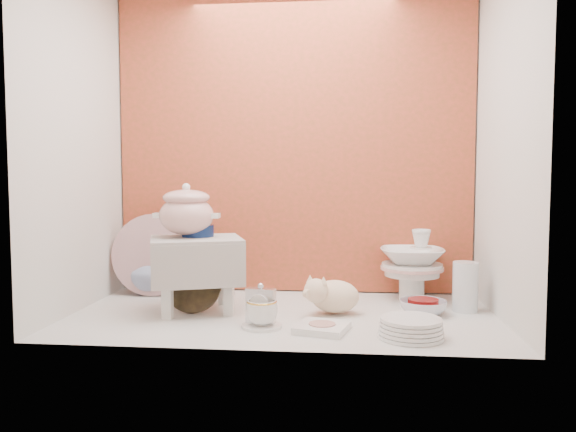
% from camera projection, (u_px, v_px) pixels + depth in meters
% --- Properties ---
extents(ground, '(1.80, 1.80, 0.00)m').
position_uv_depth(ground, '(283.00, 314.00, 2.36)').
color(ground, silver).
rests_on(ground, ground).
extents(niche_shell, '(1.86, 1.03, 1.53)m').
position_uv_depth(niche_shell, '(287.00, 100.00, 2.47)').
color(niche_shell, '#C94532').
rests_on(niche_shell, ground).
extents(step_stool, '(0.47, 0.43, 0.32)m').
position_uv_depth(step_stool, '(197.00, 275.00, 2.41)').
color(step_stool, silver).
rests_on(step_stool, ground).
extents(soup_tureen, '(0.32, 0.32, 0.24)m').
position_uv_depth(soup_tureen, '(187.00, 210.00, 2.41)').
color(soup_tureen, white).
rests_on(soup_tureen, step_stool).
extents(cobalt_bowl, '(0.19, 0.19, 0.05)m').
position_uv_depth(cobalt_bowl, '(198.00, 231.00, 2.45)').
color(cobalt_bowl, '#0A1F51').
rests_on(cobalt_bowl, step_stool).
extents(floral_platter, '(0.41, 0.11, 0.40)m').
position_uv_depth(floral_platter, '(152.00, 255.00, 2.73)').
color(floral_platter, silver).
rests_on(floral_platter, ground).
extents(blue_white_vase, '(0.28, 0.28, 0.23)m').
position_uv_depth(blue_white_vase, '(151.00, 270.00, 2.79)').
color(blue_white_vase, white).
rests_on(blue_white_vase, ground).
extents(lacquer_tray, '(0.25, 0.11, 0.24)m').
position_uv_depth(lacquer_tray, '(194.00, 284.00, 2.40)').
color(lacquer_tray, black).
rests_on(lacquer_tray, ground).
extents(mantel_clock, '(0.12, 0.06, 0.17)m').
position_uv_depth(mantel_clock, '(261.00, 305.00, 2.18)').
color(mantel_clock, silver).
rests_on(mantel_clock, ground).
extents(plush_pig, '(0.30, 0.24, 0.16)m').
position_uv_depth(plush_pig, '(335.00, 296.00, 2.36)').
color(plush_pig, beige).
rests_on(plush_pig, ground).
extents(teacup_saucer, '(0.16, 0.16, 0.01)m').
position_uv_depth(teacup_saucer, '(262.00, 326.00, 2.15)').
color(teacup_saucer, white).
rests_on(teacup_saucer, ground).
extents(gold_rim_teacup, '(0.16, 0.16, 0.10)m').
position_uv_depth(gold_rim_teacup, '(262.00, 312.00, 2.15)').
color(gold_rim_teacup, white).
rests_on(gold_rim_teacup, teacup_saucer).
extents(lattice_dish, '(0.23, 0.23, 0.03)m').
position_uv_depth(lattice_dish, '(322.00, 328.00, 2.10)').
color(lattice_dish, white).
rests_on(lattice_dish, ground).
extents(dinner_plate_stack, '(0.30, 0.30, 0.07)m').
position_uv_depth(dinner_plate_stack, '(411.00, 328.00, 2.01)').
color(dinner_plate_stack, white).
rests_on(dinner_plate_stack, ground).
extents(crystal_bowl, '(0.26, 0.26, 0.06)m').
position_uv_depth(crystal_bowl, '(423.00, 307.00, 2.36)').
color(crystal_bowl, silver).
rests_on(crystal_bowl, ground).
extents(clear_glass_vase, '(0.13, 0.13, 0.22)m').
position_uv_depth(clear_glass_vase, '(465.00, 287.00, 2.41)').
color(clear_glass_vase, silver).
rests_on(clear_glass_vase, ground).
extents(porcelain_tower, '(0.32, 0.32, 0.34)m').
position_uv_depth(porcelain_tower, '(412.00, 265.00, 2.62)').
color(porcelain_tower, white).
rests_on(porcelain_tower, ground).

